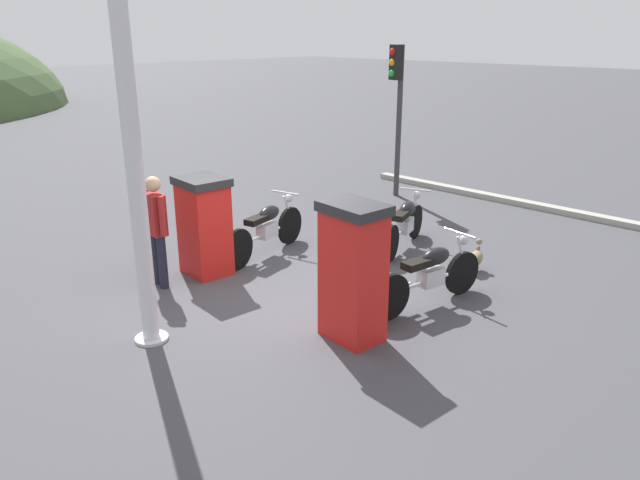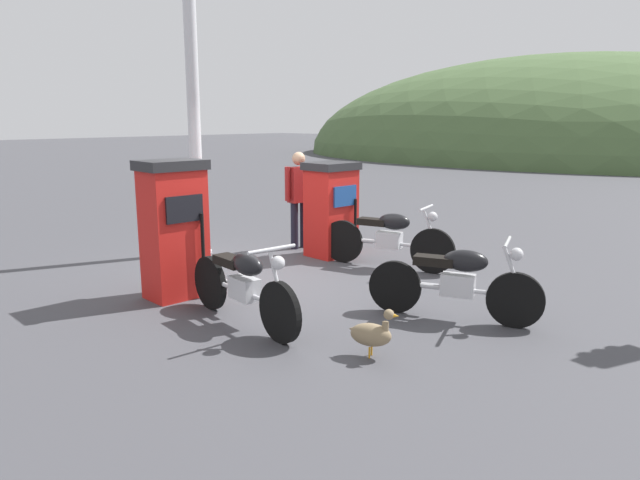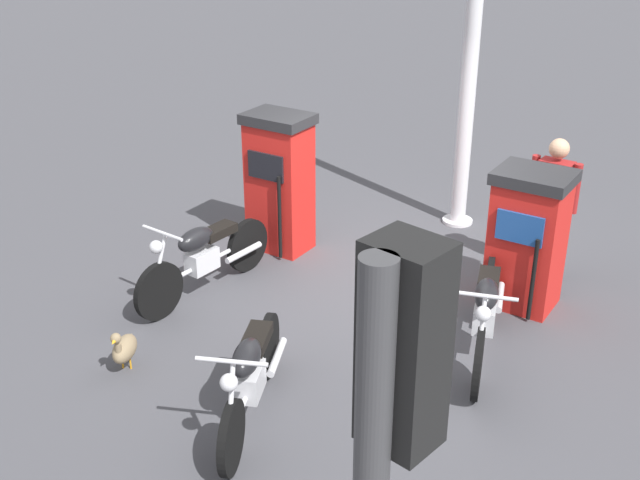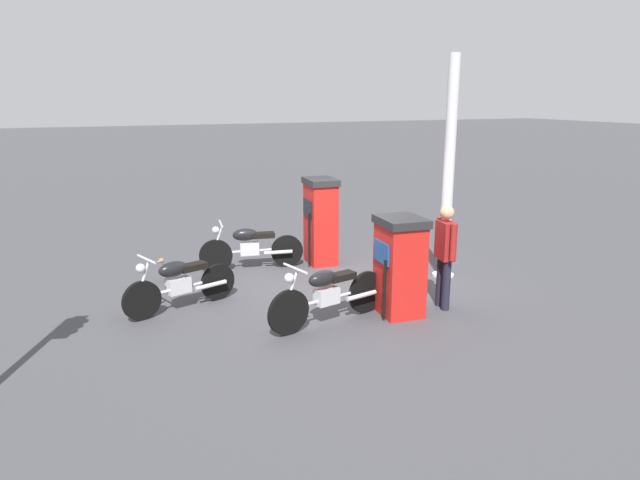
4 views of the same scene
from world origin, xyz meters
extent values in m
plane|color=#424247|center=(0.00, 0.00, 0.00)|extent=(120.00, 120.00, 0.00)
cube|color=red|center=(-0.31, -1.50, 0.79)|extent=(0.57, 0.74, 1.59)
cube|color=black|center=(-0.04, -1.53, 1.14)|extent=(0.07, 0.49, 0.32)
cube|color=#262628|center=(-0.31, -1.50, 1.65)|extent=(0.62, 0.82, 0.12)
cylinder|color=black|center=(0.01, -1.32, 0.56)|extent=(0.05, 0.05, 1.03)
cube|color=red|center=(-0.31, 1.50, 0.70)|extent=(0.64, 0.74, 1.40)
cube|color=#1E478C|center=(0.00, 1.48, 1.00)|extent=(0.07, 0.49, 0.32)
cube|color=#262628|center=(-0.31, 1.50, 1.46)|extent=(0.70, 0.82, 0.12)
cylinder|color=black|center=(0.05, 1.68, 0.49)|extent=(0.05, 0.05, 0.91)
cylinder|color=black|center=(1.76, -1.75, 0.31)|extent=(0.63, 0.17, 0.63)
cylinder|color=black|center=(0.40, -1.53, 0.31)|extent=(0.63, 0.17, 0.63)
cube|color=silver|center=(1.13, -1.65, 0.41)|extent=(0.39, 0.25, 0.24)
cylinder|color=silver|center=(1.08, -1.64, 0.36)|extent=(1.03, 0.21, 0.05)
ellipsoid|color=black|center=(1.20, -1.66, 0.69)|extent=(0.51, 0.29, 0.24)
cube|color=black|center=(0.86, -1.60, 0.66)|extent=(0.47, 0.27, 0.10)
cylinder|color=silver|center=(1.72, -1.74, 0.61)|extent=(0.26, 0.08, 0.57)
cylinder|color=silver|center=(1.64, -1.73, 0.93)|extent=(0.12, 0.56, 0.04)
sphere|color=silver|center=(1.74, -1.74, 0.81)|extent=(0.16, 0.16, 0.14)
cylinder|color=silver|center=(0.62, -1.44, 0.33)|extent=(0.55, 0.15, 0.07)
cylinder|color=black|center=(1.53, 1.59, 0.33)|extent=(0.66, 0.21, 0.66)
cylinder|color=black|center=(0.13, 1.26, 0.33)|extent=(0.66, 0.21, 0.66)
cube|color=silver|center=(0.88, 1.44, 0.43)|extent=(0.40, 0.28, 0.24)
cylinder|color=silver|center=(0.83, 1.43, 0.38)|extent=(1.06, 0.29, 0.05)
ellipsoid|color=black|center=(0.95, 1.45, 0.71)|extent=(0.52, 0.32, 0.24)
cube|color=black|center=(0.62, 1.38, 0.68)|extent=(0.47, 0.29, 0.10)
cylinder|color=silver|center=(1.49, 1.58, 0.63)|extent=(0.26, 0.10, 0.57)
cylinder|color=silver|center=(1.41, 1.56, 0.95)|extent=(0.16, 0.55, 0.04)
sphere|color=silver|center=(1.51, 1.58, 0.83)|extent=(0.17, 0.17, 0.14)
cylinder|color=silver|center=(0.30, 1.43, 0.35)|extent=(0.55, 0.19, 0.07)
cylinder|color=black|center=(3.35, 0.20, 0.30)|extent=(0.60, 0.26, 0.61)
cylinder|color=black|center=(2.10, -0.22, 0.30)|extent=(0.60, 0.26, 0.61)
cube|color=silver|center=(2.77, 0.01, 0.40)|extent=(0.40, 0.30, 0.24)
cylinder|color=silver|center=(2.72, -0.01, 0.35)|extent=(0.95, 0.36, 0.05)
ellipsoid|color=black|center=(2.84, 0.03, 0.68)|extent=(0.53, 0.36, 0.24)
cube|color=black|center=(2.51, -0.08, 0.65)|extent=(0.48, 0.33, 0.10)
cylinder|color=silver|center=(3.31, 0.19, 0.60)|extent=(0.26, 0.12, 0.57)
cylinder|color=silver|center=(3.23, 0.16, 0.92)|extent=(0.21, 0.54, 0.04)
sphere|color=silver|center=(3.33, 0.20, 0.80)|extent=(0.18, 0.18, 0.14)
cylinder|color=silver|center=(2.25, -0.04, 0.32)|extent=(0.54, 0.24, 0.07)
cylinder|color=#1E1E2D|center=(-1.06, 1.66, 0.40)|extent=(0.15, 0.15, 0.80)
cylinder|color=#1E1E2D|center=(-1.09, 1.46, 0.40)|extent=(0.15, 0.15, 0.80)
cube|color=maroon|center=(-1.08, 1.56, 1.10)|extent=(0.25, 0.39, 0.60)
cylinder|color=maroon|center=(-1.04, 1.80, 1.13)|extent=(0.10, 0.10, 0.57)
cylinder|color=maroon|center=(-1.11, 1.33, 1.13)|extent=(0.10, 0.10, 0.57)
sphere|color=tan|center=(-1.08, 1.56, 1.54)|extent=(0.25, 0.25, 0.22)
ellipsoid|color=#847051|center=(2.66, -1.45, 0.22)|extent=(0.44, 0.32, 0.22)
cylinder|color=#847051|center=(2.79, -1.40, 0.28)|extent=(0.08, 0.08, 0.15)
sphere|color=#847051|center=(2.82, -1.39, 0.44)|extent=(0.13, 0.13, 0.10)
cone|color=orange|center=(2.88, -1.37, 0.43)|extent=(0.08, 0.06, 0.04)
cone|color=#847051|center=(2.49, -1.51, 0.25)|extent=(0.10, 0.10, 0.08)
cylinder|color=orange|center=(2.65, -1.41, 0.05)|extent=(0.02, 0.02, 0.11)
cylinder|color=orange|center=(2.67, -1.48, 0.05)|extent=(0.02, 0.02, 0.11)
cube|color=black|center=(5.36, 2.33, 2.93)|extent=(0.25, 0.28, 0.72)
sphere|color=red|center=(5.26, 2.36, 3.15)|extent=(0.18, 0.18, 0.15)
sphere|color=orange|center=(5.26, 2.36, 2.93)|extent=(0.18, 0.18, 0.15)
sphere|color=green|center=(5.26, 2.36, 2.71)|extent=(0.18, 0.18, 0.15)
cylinder|color=silver|center=(-2.07, 0.19, 1.99)|extent=(0.20, 0.20, 3.98)
cylinder|color=silver|center=(-2.07, 0.19, 0.02)|extent=(0.40, 0.40, 0.04)
camera|label=1|loc=(-5.34, -5.88, 3.56)|focal=34.09mm
camera|label=2|loc=(5.69, -5.64, 2.19)|focal=32.85mm
camera|label=3|loc=(7.31, 3.07, 4.27)|focal=44.34mm
camera|label=4|loc=(4.10, 8.62, 3.26)|focal=32.04mm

